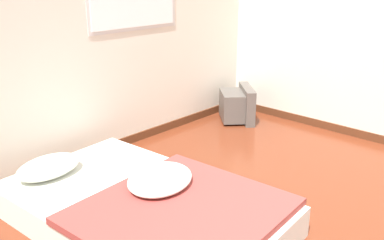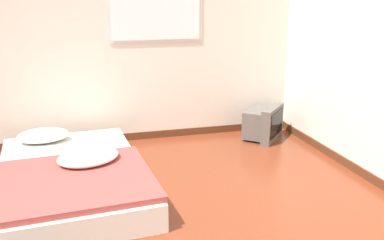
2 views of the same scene
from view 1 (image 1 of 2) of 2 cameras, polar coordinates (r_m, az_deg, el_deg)
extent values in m
cube|color=silver|center=(3.96, -16.60, 12.21)|extent=(7.29, 0.06, 2.60)
cube|color=#562D19|center=(4.25, -14.71, -4.80)|extent=(7.29, 0.02, 0.09)
cube|color=silver|center=(3.16, -6.82, -11.79)|extent=(1.37, 2.10, 0.23)
ellipsoid|color=silver|center=(3.52, -18.58, -5.93)|extent=(0.54, 0.38, 0.14)
cube|color=#993D38|center=(2.86, -1.42, -12.01)|extent=(1.34, 1.26, 0.05)
ellipsoid|color=silver|center=(3.12, -4.29, -7.81)|extent=(0.68, 0.61, 0.11)
cube|color=#56514C|center=(5.20, 5.34, 1.96)|extent=(0.49, 0.50, 0.33)
cube|color=#56514C|center=(5.22, 7.31, 2.16)|extent=(0.45, 0.47, 0.42)
cube|color=black|center=(5.23, 7.93, 2.28)|extent=(0.31, 0.33, 0.30)
camera|label=2|loc=(2.44, 85.08, 0.80)|focal=40.00mm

